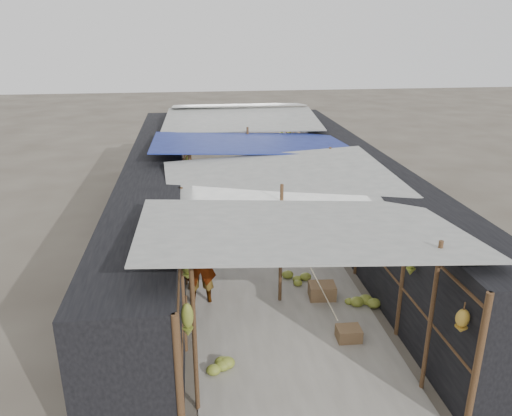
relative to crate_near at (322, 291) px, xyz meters
name	(u,v)px	position (x,y,z in m)	size (l,w,h in m)	color
ground	(313,398)	(-0.91, -2.98, -0.17)	(80.00, 80.00, 0.00)	#6B6356
aisle_slab	(258,236)	(-0.91, 3.52, -0.16)	(3.60, 16.00, 0.02)	#9E998E
stall_left	(157,202)	(-3.61, 3.52, 0.98)	(1.40, 15.00, 2.30)	black
stall_right	(354,193)	(1.79, 3.52, 0.98)	(1.40, 15.00, 2.30)	black
crate_near	(322,291)	(0.00, 0.00, 0.00)	(0.55, 0.44, 0.33)	brown
crate_mid	(349,334)	(0.11, -1.56, -0.03)	(0.44, 0.36, 0.27)	brown
crate_back	(230,221)	(-1.63, 4.38, -0.01)	(0.48, 0.39, 0.31)	brown
black_basin	(297,198)	(0.79, 6.36, -0.08)	(0.55, 0.55, 0.17)	black
vendor_elderly	(199,262)	(-2.59, 0.18, 0.77)	(0.68, 0.45, 1.87)	white
shopper_blue	(254,196)	(-0.87, 4.70, 0.63)	(0.77, 0.60, 1.58)	#2147A5
vendor_seated	(303,226)	(0.28, 3.18, 0.23)	(0.51, 0.29, 0.79)	#47413D
market_canopy	(258,149)	(-0.89, 3.85, 2.24)	(5.62, 15.20, 2.77)	brown
hanging_bananas	(256,179)	(-0.96, 3.54, 1.50)	(3.96, 14.31, 0.77)	olive
floor_bananas	(265,238)	(-0.78, 3.06, -0.02)	(3.96, 10.49, 0.34)	olive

